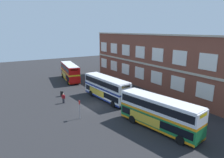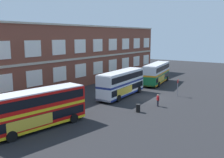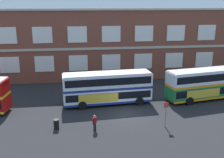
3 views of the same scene
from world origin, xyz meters
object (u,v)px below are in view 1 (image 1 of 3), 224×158
object	(u,v)px
double_decker_far	(159,113)
double_decker_middle	(106,88)
waiting_passenger	(63,98)
bus_stand_flag	(80,108)
double_decker_near	(70,72)
station_litter_bin	(62,93)

from	to	relation	value
double_decker_far	double_decker_middle	bearing A→B (deg)	-179.63
double_decker_far	waiting_passenger	bearing A→B (deg)	-154.42
double_decker_far	bus_stand_flag	size ratio (longest dim) A/B	4.18
double_decker_near	double_decker_middle	distance (m)	17.24
bus_stand_flag	waiting_passenger	bearing A→B (deg)	179.76
double_decker_far	bus_stand_flag	world-z (taller)	double_decker_far
double_decker_middle	double_decker_far	distance (m)	13.19
waiting_passenger	station_litter_bin	size ratio (longest dim) A/B	1.65
double_decker_near	waiting_passenger	size ratio (longest dim) A/B	6.62
double_decker_near	double_decker_middle	size ratio (longest dim) A/B	1.01
double_decker_near	double_decker_far	xyz separation A→B (m)	(30.43, 0.66, 0.00)
double_decker_near	double_decker_middle	world-z (taller)	same
waiting_passenger	bus_stand_flag	world-z (taller)	bus_stand_flag
double_decker_far	waiting_passenger	xyz separation A→B (m)	(-15.32, -7.33, -1.22)
double_decker_far	station_litter_bin	size ratio (longest dim) A/B	10.95
double_decker_far	waiting_passenger	distance (m)	17.02
double_decker_near	bus_stand_flag	size ratio (longest dim) A/B	4.17
double_decker_middle	station_litter_bin	xyz separation A→B (m)	(-5.97, -6.31, -1.63)
double_decker_near	double_decker_far	size ratio (longest dim) A/B	1.00
double_decker_middle	bus_stand_flag	distance (m)	8.95
double_decker_far	bus_stand_flag	bearing A→B (deg)	-137.41
waiting_passenger	station_litter_bin	xyz separation A→B (m)	(-3.85, 0.93, -0.41)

